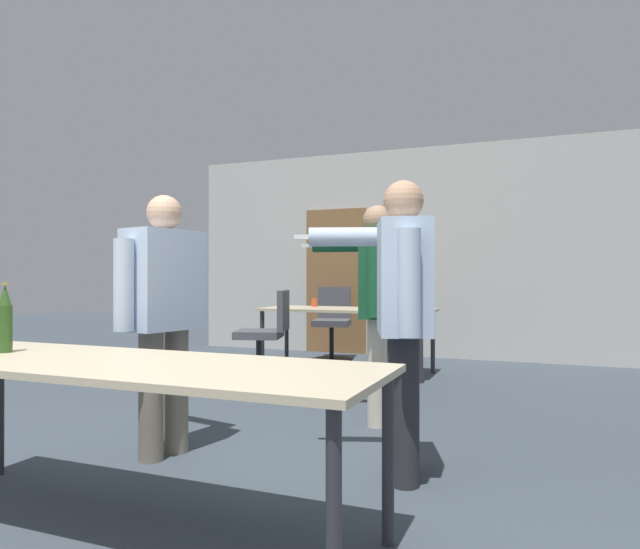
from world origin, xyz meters
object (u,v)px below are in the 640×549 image
object	(u,v)px
office_chair_far_right	(266,338)
person_left_plaid	(376,293)
person_far_watching	(385,280)
drink_cup	(314,303)
office_chair_far_left	(332,325)
beer_bottle	(5,320)
person_near_casual	(163,301)
person_center_tall	(401,301)

from	to	relation	value
office_chair_far_right	person_left_plaid	bearing A→B (deg)	-144.87
person_far_watching	drink_cup	bearing A→B (deg)	26.58
person_far_watching	office_chair_far_left	xyz separation A→B (m)	(-1.21, 1.85, -0.60)
person_far_watching	drink_cup	world-z (taller)	person_far_watching
person_left_plaid	drink_cup	world-z (taller)	person_left_plaid
person_far_watching	beer_bottle	distance (m)	3.28
person_near_casual	beer_bottle	xyz separation A→B (m)	(-0.22, -0.90, -0.06)
person_near_casual	person_center_tall	xyz separation A→B (m)	(1.44, 0.15, 0.02)
person_center_tall	office_chair_far_left	distance (m)	4.37
office_chair_far_left	beer_bottle	distance (m)	4.99
person_center_tall	office_chair_far_left	world-z (taller)	person_center_tall
person_near_casual	office_chair_far_right	bearing A→B (deg)	24.73
person_center_tall	office_chair_far_right	world-z (taller)	person_center_tall
person_near_casual	person_center_tall	bearing A→B (deg)	-72.46
person_near_casual	drink_cup	distance (m)	3.45
person_center_tall	beer_bottle	bearing A→B (deg)	103.46
person_far_watching	office_chair_far_left	size ratio (longest dim) A/B	1.84
beer_bottle	drink_cup	xyz separation A→B (m)	(-0.20, 4.32, -0.11)
person_near_casual	drink_cup	bearing A→B (deg)	18.62
beer_bottle	office_chair_far_left	bearing A→B (deg)	92.50
person_left_plaid	office_chair_far_right	size ratio (longest dim) A/B	1.71
person_center_tall	drink_cup	xyz separation A→B (m)	(-1.86, 3.27, -0.18)
person_near_casual	drink_cup	world-z (taller)	person_near_casual
person_center_tall	office_chair_far_left	xyz separation A→B (m)	(-1.87, 3.92, -0.50)
office_chair_far_right	office_chair_far_left	size ratio (longest dim) A/B	0.99
person_left_plaid	office_chair_far_left	distance (m)	3.23
office_chair_far_right	drink_cup	size ratio (longest dim) A/B	9.65
person_far_watching	beer_bottle	xyz separation A→B (m)	(-1.00, -3.12, -0.17)
person_left_plaid	office_chair_far_left	size ratio (longest dim) A/B	1.70
office_chair_far_left	drink_cup	world-z (taller)	office_chair_far_left
person_left_plaid	person_center_tall	world-z (taller)	person_left_plaid
person_left_plaid	drink_cup	xyz separation A→B (m)	(-1.40, 2.20, -0.19)
person_near_casual	drink_cup	size ratio (longest dim) A/B	16.17
person_far_watching	beer_bottle	world-z (taller)	person_far_watching
person_center_tall	office_chair_far_right	size ratio (longest dim) A/B	1.70
person_center_tall	drink_cup	bearing A→B (deg)	10.67
office_chair_far_right	office_chair_far_left	distance (m)	1.60
beer_bottle	drink_cup	distance (m)	4.33
office_chair_far_left	drink_cup	distance (m)	0.72
person_near_casual	office_chair_far_right	world-z (taller)	person_near_casual
beer_bottle	drink_cup	size ratio (longest dim) A/B	3.38
person_left_plaid	beer_bottle	size ratio (longest dim) A/B	4.90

